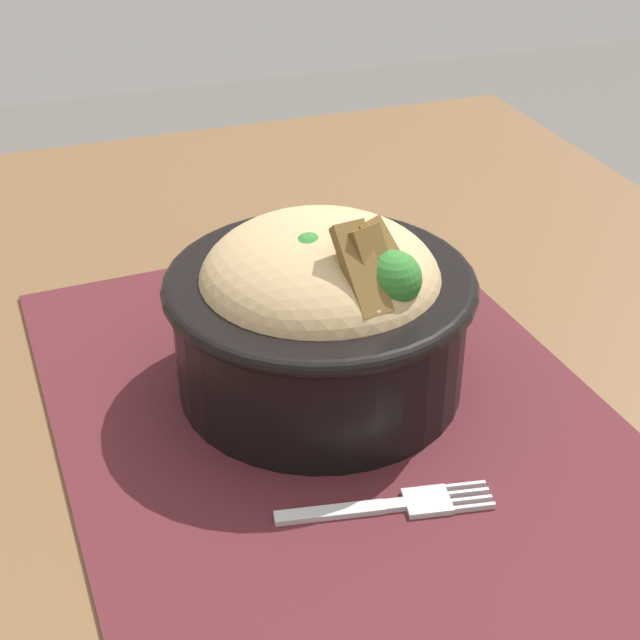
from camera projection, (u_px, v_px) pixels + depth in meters
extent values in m
cube|color=brown|center=(340.00, 414.00, 0.61)|extent=(1.05, 0.80, 0.02)
cylinder|color=brown|center=(448.00, 383.00, 1.28)|extent=(0.04, 0.04, 0.73)
cube|color=#47191E|center=(330.00, 411.00, 0.60)|extent=(0.46, 0.36, 0.00)
cylinder|color=black|center=(320.00, 331.00, 0.60)|extent=(0.19, 0.19, 0.08)
torus|color=black|center=(320.00, 283.00, 0.58)|extent=(0.20, 0.20, 0.01)
ellipsoid|color=tan|center=(320.00, 282.00, 0.58)|extent=(0.18, 0.18, 0.08)
sphere|color=#2C6E29|center=(310.00, 260.00, 0.55)|extent=(0.03, 0.03, 0.03)
sphere|color=#2C6E29|center=(393.00, 279.00, 0.53)|extent=(0.03, 0.03, 0.03)
cylinder|color=orange|center=(309.00, 255.00, 0.57)|extent=(0.02, 0.04, 0.01)
cylinder|color=orange|center=(321.00, 241.00, 0.58)|extent=(0.03, 0.02, 0.01)
cylinder|color=orange|center=(253.00, 263.00, 0.56)|extent=(0.02, 0.02, 0.01)
cube|color=brown|center=(360.00, 270.00, 0.52)|extent=(0.05, 0.03, 0.05)
cube|color=brown|center=(375.00, 268.00, 0.53)|extent=(0.04, 0.03, 0.05)
cube|color=brown|center=(387.00, 261.00, 0.54)|extent=(0.04, 0.04, 0.04)
cube|color=#B5B5B5|center=(330.00, 513.00, 0.51)|extent=(0.02, 0.06, 0.00)
cube|color=#B5B5B5|center=(395.00, 505.00, 0.52)|extent=(0.01, 0.01, 0.00)
cube|color=#B5B5B5|center=(427.00, 501.00, 0.52)|extent=(0.03, 0.03, 0.00)
cube|color=#B5B5B5|center=(475.00, 508.00, 0.52)|extent=(0.01, 0.02, 0.00)
cube|color=#B5B5B5|center=(471.00, 500.00, 0.52)|extent=(0.01, 0.02, 0.00)
cube|color=#B5B5B5|center=(468.00, 493.00, 0.53)|extent=(0.01, 0.02, 0.00)
cube|color=#B5B5B5|center=(465.00, 486.00, 0.53)|extent=(0.01, 0.02, 0.00)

